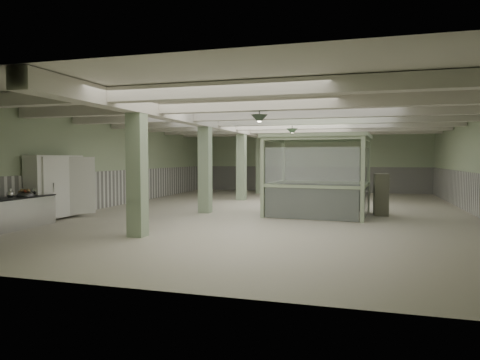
# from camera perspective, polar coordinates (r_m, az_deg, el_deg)

# --- Properties ---
(floor) EXTENTS (20.00, 20.00, 0.00)m
(floor) POSITION_cam_1_polar(r_m,az_deg,el_deg) (16.30, 4.88, -4.23)
(floor) COLOR beige
(floor) RESTS_ON ground
(ceiling) EXTENTS (14.00, 20.00, 0.02)m
(ceiling) POSITION_cam_1_polar(r_m,az_deg,el_deg) (16.24, 4.94, 8.48)
(ceiling) COLOR beige
(ceiling) RESTS_ON wall_back
(wall_back) EXTENTS (14.00, 0.02, 3.60)m
(wall_back) POSITION_cam_1_polar(r_m,az_deg,el_deg) (26.06, 9.07, 2.42)
(wall_back) COLOR #ABBE98
(wall_back) RESTS_ON floor
(wall_front) EXTENTS (14.00, 0.02, 3.60)m
(wall_front) POSITION_cam_1_polar(r_m,az_deg,el_deg) (6.63, -11.67, 0.80)
(wall_front) COLOR #ABBE98
(wall_front) RESTS_ON floor
(wall_left) EXTENTS (0.02, 20.00, 3.60)m
(wall_left) POSITION_cam_1_polar(r_m,az_deg,el_deg) (18.80, -16.56, 2.12)
(wall_left) COLOR #ABBE98
(wall_left) RESTS_ON floor
(wainscot_left) EXTENTS (0.05, 19.90, 1.50)m
(wainscot_left) POSITION_cam_1_polar(r_m,az_deg,el_deg) (18.83, -16.45, -1.07)
(wainscot_left) COLOR white
(wainscot_left) RESTS_ON floor
(wainscot_back) EXTENTS (13.90, 0.05, 1.50)m
(wainscot_back) POSITION_cam_1_polar(r_m,az_deg,el_deg) (26.06, 9.05, 0.11)
(wainscot_back) COLOR white
(wainscot_back) RESTS_ON floor
(girder) EXTENTS (0.45, 19.90, 0.40)m
(girder) POSITION_cam_1_polar(r_m,az_deg,el_deg) (16.87, -3.51, 7.53)
(girder) COLOR beige
(girder) RESTS_ON ceiling
(beam_a) EXTENTS (13.90, 0.35, 0.32)m
(beam_a) POSITION_cam_1_polar(r_m,az_deg,el_deg) (9.02, -4.29, 11.74)
(beam_a) COLOR beige
(beam_a) RESTS_ON ceiling
(beam_b) EXTENTS (13.90, 0.35, 0.32)m
(beam_b) POSITION_cam_1_polar(r_m,az_deg,el_deg) (11.38, 0.11, 9.93)
(beam_b) COLOR beige
(beam_b) RESTS_ON ceiling
(beam_c) EXTENTS (13.90, 0.35, 0.32)m
(beam_c) POSITION_cam_1_polar(r_m,az_deg,el_deg) (13.79, 2.95, 8.71)
(beam_c) COLOR beige
(beam_c) RESTS_ON ceiling
(beam_d) EXTENTS (13.90, 0.35, 0.32)m
(beam_d) POSITION_cam_1_polar(r_m,az_deg,el_deg) (16.23, 4.93, 7.84)
(beam_d) COLOR beige
(beam_d) RESTS_ON ceiling
(beam_e) EXTENTS (13.90, 0.35, 0.32)m
(beam_e) POSITION_cam_1_polar(r_m,az_deg,el_deg) (18.68, 6.39, 7.20)
(beam_e) COLOR beige
(beam_e) RESTS_ON ceiling
(beam_f) EXTENTS (13.90, 0.35, 0.32)m
(beam_f) POSITION_cam_1_polar(r_m,az_deg,el_deg) (21.14, 7.51, 6.70)
(beam_f) COLOR beige
(beam_f) RESTS_ON ceiling
(beam_g) EXTENTS (13.90, 0.35, 0.32)m
(beam_g) POSITION_cam_1_polar(r_m,az_deg,el_deg) (23.62, 8.39, 6.30)
(beam_g) COLOR beige
(beam_g) RESTS_ON ceiling
(column_a) EXTENTS (0.42, 0.42, 3.60)m
(column_a) POSITION_cam_1_polar(r_m,az_deg,el_deg) (11.34, -13.56, 1.67)
(column_a) COLOR #93A988
(column_a) RESTS_ON floor
(column_b) EXTENTS (0.42, 0.42, 3.60)m
(column_b) POSITION_cam_1_polar(r_m,az_deg,el_deg) (15.88, -4.68, 2.10)
(column_b) COLOR #93A988
(column_b) RESTS_ON floor
(column_c) EXTENTS (0.42, 0.42, 3.60)m
(column_c) POSITION_cam_1_polar(r_m,az_deg,el_deg) (20.64, 0.18, 2.31)
(column_c) COLOR #93A988
(column_c) RESTS_ON floor
(column_d) EXTENTS (0.42, 0.42, 3.60)m
(column_d) POSITION_cam_1_polar(r_m,az_deg,el_deg) (24.52, 2.71, 2.42)
(column_d) COLOR #93A988
(column_d) RESTS_ON floor
(pendant_front) EXTENTS (0.44, 0.44, 0.22)m
(pendant_front) POSITION_cam_1_polar(r_m,az_deg,el_deg) (11.22, 2.59, 8.13)
(pendant_front) COLOR #2B3A2D
(pendant_front) RESTS_ON ceiling
(pendant_mid) EXTENTS (0.44, 0.44, 0.22)m
(pendant_mid) POSITION_cam_1_polar(r_m,az_deg,el_deg) (16.61, 6.96, 6.44)
(pendant_mid) COLOR #2B3A2D
(pendant_mid) RESTS_ON ceiling
(pendant_back) EXTENTS (0.44, 0.44, 0.22)m
(pendant_back) POSITION_cam_1_polar(r_m,az_deg,el_deg) (21.55, 9.02, 5.63)
(pendant_back) COLOR #2B3A2D
(pendant_back) RESTS_ON ceiling
(pitcher_near) EXTENTS (0.23, 0.26, 0.32)m
(pitcher_near) POSITION_cam_1_polar(r_m,az_deg,el_deg) (14.48, -25.59, -1.21)
(pitcher_near) COLOR #BCBCC1
(pitcher_near) RESTS_ON prep_counter
(pitcher_far) EXTENTS (0.23, 0.25, 0.27)m
(pitcher_far) POSITION_cam_1_polar(r_m,az_deg,el_deg) (13.66, -28.32, -1.60)
(pitcher_far) COLOR #BCBCC1
(pitcher_far) RESTS_ON prep_counter
(veg_colander) EXTENTS (0.61, 0.61, 0.22)m
(veg_colander) POSITION_cam_1_polar(r_m,az_deg,el_deg) (13.99, -26.71, -1.57)
(veg_colander) COLOR #434348
(veg_colander) RESTS_ON prep_counter
(walkin_cooler) EXTENTS (1.03, 2.23, 2.05)m
(walkin_cooler) POSITION_cam_1_polar(r_m,az_deg,el_deg) (15.36, -23.32, -1.07)
(walkin_cooler) COLOR white
(walkin_cooler) RESTS_ON floor
(guard_booth) EXTENTS (3.75, 3.24, 2.85)m
(guard_booth) POSITION_cam_1_polar(r_m,az_deg,el_deg) (15.41, 10.37, 2.39)
(guard_booth) COLOR #9FB38F
(guard_booth) RESTS_ON floor
(filing_cabinet) EXTENTS (0.51, 0.71, 1.48)m
(filing_cabinet) POSITION_cam_1_polar(r_m,az_deg,el_deg) (15.99, 18.29, -1.84)
(filing_cabinet) COLOR #636353
(filing_cabinet) RESTS_ON floor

